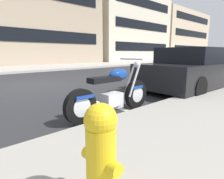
% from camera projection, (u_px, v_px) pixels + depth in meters
% --- Properties ---
extents(ground_plane, '(260.00, 260.00, 0.00)m').
position_uv_depth(ground_plane, '(38.00, 85.00, 7.47)').
color(ground_plane, '#28282B').
extents(sidewalk_far_curb, '(120.00, 5.00, 0.14)m').
position_uv_depth(sidewalk_far_curb, '(119.00, 64.00, 20.82)').
color(sidewalk_far_curb, '#ADA89E').
rests_on(sidewalk_far_curb, ground).
extents(parking_stall_stripe, '(0.12, 2.20, 0.01)m').
position_uv_depth(parking_stall_stripe, '(114.00, 107.00, 4.41)').
color(parking_stall_stripe, silver).
rests_on(parking_stall_stripe, ground).
extents(parked_motorcycle, '(2.09, 0.62, 1.11)m').
position_uv_depth(parked_motorcycle, '(113.00, 94.00, 3.79)').
color(parked_motorcycle, black).
rests_on(parked_motorcycle, ground).
extents(parked_car_near_corner, '(4.63, 2.11, 1.38)m').
position_uv_depth(parked_car_near_corner, '(196.00, 69.00, 6.59)').
color(parked_car_near_corner, black).
rests_on(parked_car_near_corner, ground).
extents(fire_hydrant, '(0.24, 0.36, 0.74)m').
position_uv_depth(fire_hydrant, '(101.00, 150.00, 1.39)').
color(fire_hydrant, gold).
rests_on(fire_hydrant, sidewalk_near_curb).
extents(townhouse_behind_pole, '(12.14, 10.98, 12.14)m').
position_uv_depth(townhouse_behind_pole, '(27.00, 7.00, 20.91)').
color(townhouse_behind_pole, tan).
rests_on(townhouse_behind_pole, ground).
extents(townhouse_near_left, '(13.27, 9.17, 9.21)m').
position_uv_depth(townhouse_near_left, '(121.00, 30.00, 29.75)').
color(townhouse_near_left, beige).
rests_on(townhouse_near_left, ground).
extents(townhouse_corner_block, '(15.22, 9.51, 8.93)m').
position_uv_depth(townhouse_corner_block, '(170.00, 37.00, 39.87)').
color(townhouse_corner_block, beige).
rests_on(townhouse_corner_block, ground).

